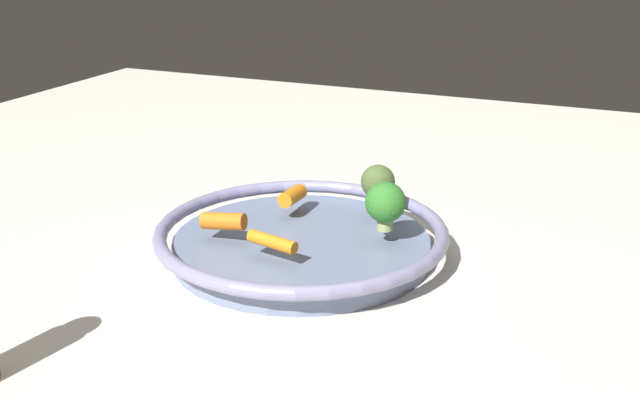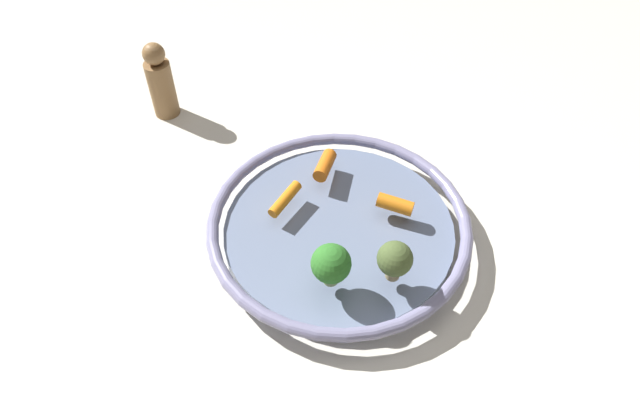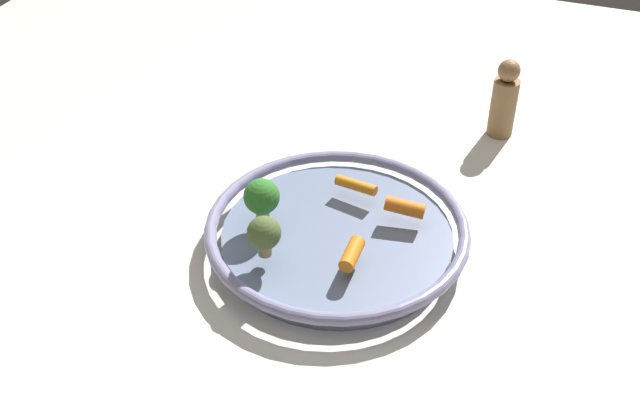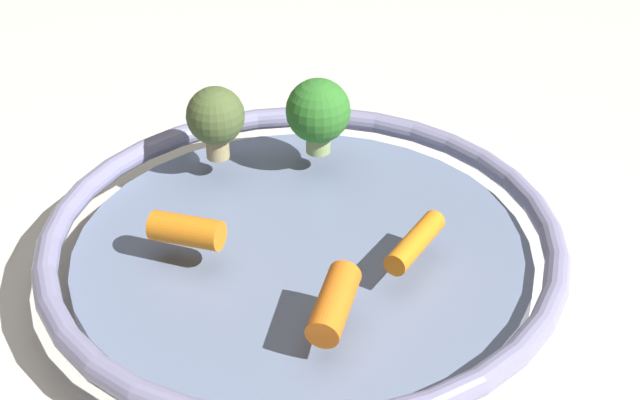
{
  "view_description": "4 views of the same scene",
  "coord_description": "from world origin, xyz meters",
  "px_view_note": "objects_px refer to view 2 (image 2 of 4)",
  "views": [
    {
      "loc": [
        0.36,
        -0.79,
        0.38
      ],
      "look_at": [
        0.02,
        0.0,
        0.07
      ],
      "focal_mm": 45.48,
      "sensor_mm": 36.0,
      "label": 1
    },
    {
      "loc": [
        0.45,
        0.15,
        0.59
      ],
      "look_at": [
        0.01,
        -0.02,
        0.07
      ],
      "focal_mm": 32.28,
      "sensor_mm": 36.0,
      "label": 2
    },
    {
      "loc": [
        -0.25,
        0.72,
        0.66
      ],
      "look_at": [
        0.03,
        -0.02,
        0.06
      ],
      "focal_mm": 43.58,
      "sensor_mm": 36.0,
      "label": 3
    },
    {
      "loc": [
        -0.46,
        -0.18,
        0.39
      ],
      "look_at": [
        0.0,
        -0.01,
        0.06
      ],
      "focal_mm": 53.15,
      "sensor_mm": 36.0,
      "label": 4
    }
  ],
  "objects_px": {
    "baby_carrot_near_rim": "(286,197)",
    "broccoli_floret_small": "(331,264)",
    "baby_carrot_back": "(395,204)",
    "broccoli_floret_large": "(395,260)",
    "pepper_mill": "(161,82)",
    "serving_bowl": "(339,228)",
    "baby_carrot_right": "(325,165)"
  },
  "relations": [
    {
      "from": "baby_carrot_near_rim",
      "to": "broccoli_floret_small",
      "type": "bearing_deg",
      "value": 45.46
    },
    {
      "from": "baby_carrot_back",
      "to": "broccoli_floret_large",
      "type": "distance_m",
      "value": 0.11
    },
    {
      "from": "baby_carrot_near_rim",
      "to": "pepper_mill",
      "type": "relative_size",
      "value": 0.46
    },
    {
      "from": "serving_bowl",
      "to": "baby_carrot_near_rim",
      "type": "relative_size",
      "value": 5.81
    },
    {
      "from": "broccoli_floret_small",
      "to": "pepper_mill",
      "type": "xyz_separation_m",
      "value": [
        -0.24,
        -0.37,
        -0.01
      ]
    },
    {
      "from": "broccoli_floret_large",
      "to": "broccoli_floret_small",
      "type": "bearing_deg",
      "value": -63.71
    },
    {
      "from": "serving_bowl",
      "to": "pepper_mill",
      "type": "relative_size",
      "value": 2.66
    },
    {
      "from": "baby_carrot_near_rim",
      "to": "serving_bowl",
      "type": "bearing_deg",
      "value": 87.64
    },
    {
      "from": "broccoli_floret_large",
      "to": "pepper_mill",
      "type": "xyz_separation_m",
      "value": [
        -0.21,
        -0.44,
        -0.01
      ]
    },
    {
      "from": "baby_carrot_right",
      "to": "serving_bowl",
      "type": "bearing_deg",
      "value": 32.68
    },
    {
      "from": "baby_carrot_near_rim",
      "to": "broccoli_floret_large",
      "type": "height_order",
      "value": "broccoli_floret_large"
    },
    {
      "from": "baby_carrot_right",
      "to": "broccoli_floret_large",
      "type": "height_order",
      "value": "broccoli_floret_large"
    },
    {
      "from": "serving_bowl",
      "to": "broccoli_floret_large",
      "type": "xyz_separation_m",
      "value": [
        0.06,
        0.09,
        0.05
      ]
    },
    {
      "from": "baby_carrot_near_rim",
      "to": "broccoli_floret_large",
      "type": "bearing_deg",
      "value": 68.41
    },
    {
      "from": "baby_carrot_near_rim",
      "to": "broccoli_floret_small",
      "type": "distance_m",
      "value": 0.14
    },
    {
      "from": "baby_carrot_near_rim",
      "to": "broccoli_floret_small",
      "type": "relative_size",
      "value": 1.04
    },
    {
      "from": "pepper_mill",
      "to": "baby_carrot_near_rim",
      "type": "bearing_deg",
      "value": 62.22
    },
    {
      "from": "serving_bowl",
      "to": "broccoli_floret_small",
      "type": "bearing_deg",
      "value": 13.96
    },
    {
      "from": "broccoli_floret_small",
      "to": "baby_carrot_near_rim",
      "type": "bearing_deg",
      "value": -134.54
    },
    {
      "from": "baby_carrot_near_rim",
      "to": "broccoli_floret_large",
      "type": "xyz_separation_m",
      "value": [
        0.06,
        0.16,
        0.02
      ]
    },
    {
      "from": "pepper_mill",
      "to": "broccoli_floret_large",
      "type": "bearing_deg",
      "value": 64.45
    },
    {
      "from": "serving_bowl",
      "to": "baby_carrot_near_rim",
      "type": "height_order",
      "value": "baby_carrot_near_rim"
    },
    {
      "from": "baby_carrot_back",
      "to": "serving_bowl",
      "type": "bearing_deg",
      "value": -56.63
    },
    {
      "from": "baby_carrot_right",
      "to": "baby_carrot_back",
      "type": "relative_size",
      "value": 1.11
    },
    {
      "from": "broccoli_floret_large",
      "to": "serving_bowl",
      "type": "bearing_deg",
      "value": -124.88
    },
    {
      "from": "serving_bowl",
      "to": "pepper_mill",
      "type": "height_order",
      "value": "pepper_mill"
    },
    {
      "from": "serving_bowl",
      "to": "pepper_mill",
      "type": "distance_m",
      "value": 0.38
    },
    {
      "from": "baby_carrot_right",
      "to": "broccoli_floret_small",
      "type": "distance_m",
      "value": 0.18
    },
    {
      "from": "baby_carrot_back",
      "to": "broccoli_floret_large",
      "type": "xyz_separation_m",
      "value": [
        0.1,
        0.03,
        0.02
      ]
    },
    {
      "from": "baby_carrot_right",
      "to": "baby_carrot_near_rim",
      "type": "distance_m",
      "value": 0.08
    },
    {
      "from": "broccoli_floret_small",
      "to": "pepper_mill",
      "type": "bearing_deg",
      "value": -122.89
    },
    {
      "from": "baby_carrot_back",
      "to": "broccoli_floret_large",
      "type": "bearing_deg",
      "value": 14.72
    }
  ]
}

